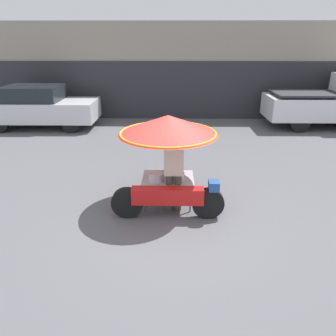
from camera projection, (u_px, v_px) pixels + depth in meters
ground_plane at (173, 216)px, 6.55m from camera, size 36.00×36.00×0.00m
shopfront_building at (173, 70)px, 14.60m from camera, size 28.00×2.06×3.94m
vendor_motorcycle_cart at (168, 137)px, 6.45m from camera, size 2.21×1.99×1.92m
vendor_person at (174, 169)px, 6.46m from camera, size 0.38×0.22×1.61m
parked_car at (40, 107)px, 12.69m from camera, size 4.27×1.82×1.62m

